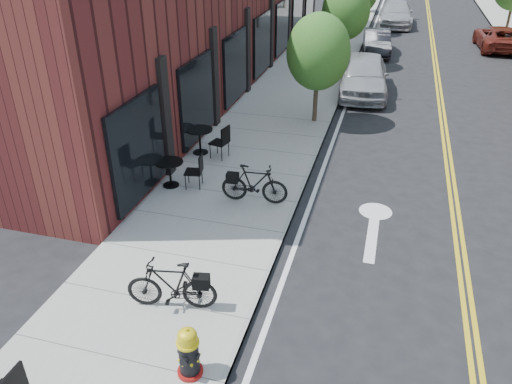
% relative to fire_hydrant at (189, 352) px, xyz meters
% --- Properties ---
extents(ground, '(120.00, 120.00, 0.00)m').
position_rel_fire_hydrant_xyz_m(ground, '(0.61, 2.96, -0.59)').
color(ground, black).
rests_on(ground, ground).
extents(sidewalk_near, '(4.00, 70.00, 0.12)m').
position_rel_fire_hydrant_xyz_m(sidewalk_near, '(-1.39, 12.96, -0.53)').
color(sidewalk_near, '#9E9B93').
rests_on(sidewalk_near, ground).
extents(tree_near_a, '(2.20, 2.20, 3.81)m').
position_rel_fire_hydrant_xyz_m(tree_near_a, '(0.01, 11.96, 2.02)').
color(tree_near_a, '#382B1E').
rests_on(tree_near_a, sidewalk_near).
extents(tree_near_b, '(2.30, 2.30, 3.98)m').
position_rel_fire_hydrant_xyz_m(tree_near_b, '(0.01, 19.96, 2.13)').
color(tree_near_b, '#382B1E').
rests_on(tree_near_b, sidewalk_near).
extents(fire_hydrant, '(0.49, 0.49, 0.98)m').
position_rel_fire_hydrant_xyz_m(fire_hydrant, '(0.00, 0.00, 0.00)').
color(fire_hydrant, maroon).
rests_on(fire_hydrant, sidewalk_near).
extents(bicycle_left, '(1.80, 0.81, 1.05)m').
position_rel_fire_hydrant_xyz_m(bicycle_left, '(-0.92, 1.40, 0.06)').
color(bicycle_left, black).
rests_on(bicycle_left, sidewalk_near).
extents(bicycle_right, '(1.79, 0.63, 1.05)m').
position_rel_fire_hydrant_xyz_m(bicycle_right, '(-0.50, 5.69, 0.06)').
color(bicycle_right, black).
rests_on(bicycle_right, sidewalk_near).
extents(bistro_set_b, '(1.82, 0.89, 0.96)m').
position_rel_fire_hydrant_xyz_m(bistro_set_b, '(-2.99, 5.92, 0.02)').
color(bistro_set_b, black).
rests_on(bistro_set_b, sidewalk_near).
extents(bistro_set_c, '(1.98, 0.99, 1.04)m').
position_rel_fire_hydrant_xyz_m(bistro_set_c, '(-2.99, 8.19, 0.06)').
color(bistro_set_c, black).
rests_on(bistro_set_c, sidewalk_near).
extents(parked_car_a, '(2.28, 4.95, 1.65)m').
position_rel_fire_hydrant_xyz_m(parked_car_a, '(1.41, 15.94, 0.24)').
color(parked_car_a, '#9DA0A5').
rests_on(parked_car_a, ground).
extents(parked_car_b, '(1.77, 3.98, 1.27)m').
position_rel_fire_hydrant_xyz_m(parked_car_b, '(1.49, 23.16, 0.05)').
color(parked_car_b, black).
rests_on(parked_car_b, ground).
extents(parked_car_c, '(2.36, 5.44, 1.56)m').
position_rel_fire_hydrant_xyz_m(parked_car_c, '(2.21, 31.66, 0.19)').
color(parked_car_c, '#A0A0A4').
rests_on(parked_car_c, ground).
extents(parked_car_far, '(2.38, 4.73, 1.28)m').
position_rel_fire_hydrant_xyz_m(parked_car_far, '(8.01, 26.08, 0.06)').
color(parked_car_far, maroon).
rests_on(parked_car_far, ground).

